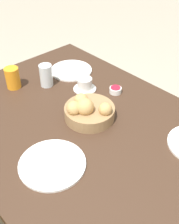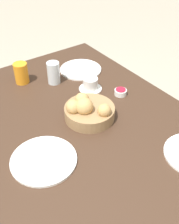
# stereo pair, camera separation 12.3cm
# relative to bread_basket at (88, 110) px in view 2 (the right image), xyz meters

# --- Properties ---
(dining_table) EXTENTS (1.40, 0.96, 0.78)m
(dining_table) POSITION_rel_bread_basket_xyz_m (-0.05, 0.05, -0.14)
(dining_table) COLOR #3D281C
(dining_table) RESTS_ON ground_plane
(bread_basket) EXTENTS (0.22, 0.22, 0.12)m
(bread_basket) POSITION_rel_bread_basket_xyz_m (0.00, 0.00, 0.00)
(bread_basket) COLOR #99754C
(bread_basket) RESTS_ON dining_table
(plate_near_right) EXTENTS (0.23, 0.23, 0.01)m
(plate_near_right) POSITION_rel_bread_basket_xyz_m (0.37, -0.21, -0.04)
(plate_near_right) COLOR white
(plate_near_right) RESTS_ON dining_table
(plate_far_center) EXTENTS (0.25, 0.25, 0.01)m
(plate_far_center) POSITION_rel_bread_basket_xyz_m (-0.11, 0.28, -0.04)
(plate_far_center) COLOR white
(plate_far_center) RESTS_ON dining_table
(juice_glass) EXTENTS (0.07, 0.07, 0.11)m
(juice_glass) POSITION_rel_bread_basket_xyz_m (0.44, 0.11, 0.01)
(juice_glass) COLOR orange
(juice_glass) RESTS_ON dining_table
(water_tumbler) EXTENTS (0.07, 0.07, 0.12)m
(water_tumbler) POSITION_rel_bread_basket_xyz_m (0.34, -0.02, 0.02)
(water_tumbler) COLOR silver
(water_tumbler) RESTS_ON dining_table
(coffee_cup) EXTENTS (0.12, 0.12, 0.06)m
(coffee_cup) POSITION_rel_bread_basket_xyz_m (0.18, -0.14, -0.01)
(coffee_cup) COLOR white
(coffee_cup) RESTS_ON dining_table
(jam_bowl_berry) EXTENTS (0.06, 0.06, 0.03)m
(jam_bowl_berry) POSITION_rel_bread_basket_xyz_m (0.06, -0.24, -0.03)
(jam_bowl_berry) COLOR white
(jam_bowl_berry) RESTS_ON dining_table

